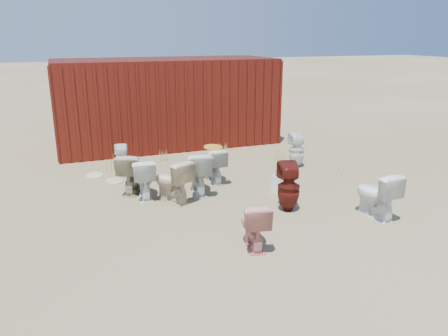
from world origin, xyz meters
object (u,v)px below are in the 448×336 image
object	(u,v)px
shipping_container	(166,102)
toilet_back_e	(297,150)
toilet_back_beige_right	(132,172)
toilet_front_e	(376,195)
toilet_front_a	(144,178)
toilet_back_yellowlid	(213,165)
toilet_front_c	(198,172)
toilet_back_a	(122,161)
loose_tank	(282,182)
toilet_back_beige_left	(172,181)
toilet_front_pink	(254,224)
toilet_front_maroon	(289,187)

from	to	relation	value
shipping_container	toilet_back_e	bearing A→B (deg)	-56.07
toilet_back_beige_right	toilet_back_e	size ratio (longest dim) A/B	1.00
toilet_front_e	toilet_back_beige_right	size ratio (longest dim) A/B	1.02
toilet_front_a	toilet_back_yellowlid	size ratio (longest dim) A/B	1.04
toilet_front_c	toilet_back_e	world-z (taller)	toilet_front_c
toilet_front_c	toilet_back_a	bearing A→B (deg)	-43.08
toilet_front_a	toilet_back_beige_right	bearing A→B (deg)	-58.82
toilet_front_e	toilet_back_yellowlid	bearing A→B (deg)	-59.02
toilet_front_e	toilet_back_yellowlid	distance (m)	3.40
toilet_front_c	toilet_back_e	distance (m)	2.88
toilet_front_e	loose_tank	distance (m)	1.99
shipping_container	toilet_back_e	world-z (taller)	shipping_container
shipping_container	loose_tank	world-z (taller)	shipping_container
toilet_back_a	toilet_back_e	bearing A→B (deg)	175.31
toilet_back_beige_left	toilet_front_a	bearing A→B (deg)	-69.83
toilet_back_a	toilet_back_beige_left	size ratio (longest dim) A/B	0.85
toilet_front_c	loose_tank	bearing A→B (deg)	174.48
toilet_front_e	toilet_front_a	bearing A→B (deg)	-38.51
shipping_container	toilet_back_beige_left	xyz separation A→B (m)	(-1.04, -4.60, -0.79)
shipping_container	toilet_back_beige_left	world-z (taller)	shipping_container
toilet_front_c	toilet_front_pink	bearing A→B (deg)	101.71
toilet_front_e	toilet_back_beige_left	distance (m)	3.65
toilet_front_pink	toilet_front_e	world-z (taller)	toilet_front_e
shipping_container	loose_tank	distance (m)	5.03
toilet_back_beige_right	shipping_container	bearing A→B (deg)	-87.98
shipping_container	toilet_back_a	world-z (taller)	shipping_container
toilet_front_a	toilet_back_yellowlid	distance (m)	1.59
toilet_front_a	toilet_front_pink	xyz separation A→B (m)	(1.11, -2.63, -0.03)
toilet_back_beige_left	toilet_front_pink	bearing A→B (deg)	81.02
toilet_front_c	toilet_front_e	size ratio (longest dim) A/B	1.04
toilet_front_a	toilet_back_yellowlid	xyz separation A→B (m)	(1.55, 0.39, -0.01)
toilet_back_a	toilet_back_beige_right	bearing A→B (deg)	98.10
toilet_back_a	loose_tank	size ratio (longest dim) A/B	1.41
toilet_front_pink	toilet_back_a	size ratio (longest dim) A/B	1.03
toilet_front_maroon	toilet_front_pink	bearing A→B (deg)	56.89
toilet_front_a	toilet_back_e	world-z (taller)	toilet_back_e
toilet_front_e	toilet_back_a	world-z (taller)	toilet_front_e
toilet_back_beige_left	loose_tank	distance (m)	2.26
toilet_back_beige_left	toilet_back_e	size ratio (longest dim) A/B	1.01
toilet_back_a	toilet_back_yellowlid	size ratio (longest dim) A/B	0.93
toilet_front_maroon	toilet_back_a	size ratio (longest dim) A/B	1.26
toilet_back_beige_left	toilet_back_yellowlid	bearing A→B (deg)	-169.61
toilet_back_beige_right	toilet_front_e	bearing A→B (deg)	168.55
toilet_back_beige_right	loose_tank	world-z (taller)	toilet_back_beige_right
toilet_front_pink	toilet_back_beige_right	size ratio (longest dim) A/B	0.89
shipping_container	toilet_front_a	world-z (taller)	shipping_container
toilet_front_c	toilet_back_e	xyz separation A→B (m)	(2.74, 0.90, -0.02)
toilet_front_a	loose_tank	world-z (taller)	toilet_front_a
toilet_front_a	toilet_front_c	world-z (taller)	toilet_front_c
toilet_back_beige_right	loose_tank	bearing A→B (deg)	-173.49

